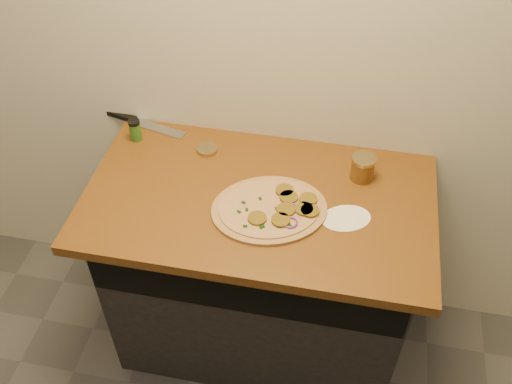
% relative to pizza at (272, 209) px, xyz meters
% --- Properties ---
extents(cabinet, '(1.10, 0.60, 0.86)m').
position_rel_pizza_xyz_m(cabinet, '(-0.05, 0.09, -0.48)').
color(cabinet, black).
rests_on(cabinet, ground).
extents(countertop, '(1.20, 0.70, 0.04)m').
position_rel_pizza_xyz_m(countertop, '(-0.05, 0.06, -0.03)').
color(countertop, brown).
rests_on(countertop, cabinet).
extents(pizza, '(0.48, 0.48, 0.03)m').
position_rel_pizza_xyz_m(pizza, '(0.00, 0.00, 0.00)').
color(pizza, tan).
rests_on(pizza, countertop).
extents(chefs_knife, '(0.34, 0.12, 0.02)m').
position_rel_pizza_xyz_m(chefs_knife, '(-0.60, 0.37, -0.00)').
color(chefs_knife, '#B7BAC1').
rests_on(chefs_knife, countertop).
extents(mason_jar_lid, '(0.09, 0.09, 0.02)m').
position_rel_pizza_xyz_m(mason_jar_lid, '(-0.29, 0.26, -0.00)').
color(mason_jar_lid, tan).
rests_on(mason_jar_lid, countertop).
extents(salsa_jar, '(0.08, 0.08, 0.09)m').
position_rel_pizza_xyz_m(salsa_jar, '(0.28, 0.22, 0.04)').
color(salsa_jar, '#A71A10').
rests_on(salsa_jar, countertop).
extents(spice_shaker, '(0.04, 0.04, 0.09)m').
position_rel_pizza_xyz_m(spice_shaker, '(-0.57, 0.27, 0.03)').
color(spice_shaker, '#2B641F').
rests_on(spice_shaker, countertop).
extents(flour_spill, '(0.22, 0.22, 0.00)m').
position_rel_pizza_xyz_m(flour_spill, '(0.25, 0.01, -0.01)').
color(flour_spill, white).
rests_on(flour_spill, countertop).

